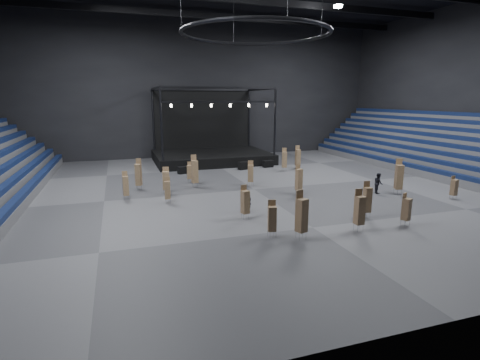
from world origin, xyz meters
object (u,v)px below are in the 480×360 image
object	(u,v)px
stage	(210,150)
chair_stack_5	(399,176)
chair_stack_2	(298,157)
chair_stack_13	(284,159)
chair_stack_3	(299,179)
flight_case_left	(183,170)
chair_stack_12	(245,201)
chair_stack_7	(454,187)
chair_stack_16	(367,199)
chair_stack_8	(406,209)
man_center	(247,201)
chair_stack_9	(195,171)
chair_stack_11	(272,218)
chair_stack_17	(168,189)
chair_stack_15	(190,172)
flight_case_right	(268,164)
chair_stack_14	(251,173)
chair_stack_0	(359,210)
chair_stack_1	(126,185)
chair_stack_10	(166,180)
flight_case_mid	(244,166)
chair_stack_6	(138,174)
crew_member	(378,183)

from	to	relation	value
stage	chair_stack_5	xyz separation A→B (m)	(10.83, -21.57, 0.08)
chair_stack_2	chair_stack_13	world-z (taller)	chair_stack_2
chair_stack_2	chair_stack_3	xyz separation A→B (m)	(-5.16, -10.42, -0.05)
flight_case_left	chair_stack_12	xyz separation A→B (m)	(1.30, -16.59, 0.81)
chair_stack_7	chair_stack_16	bearing A→B (deg)	-175.67
chair_stack_8	chair_stack_13	size ratio (longest dim) A/B	0.82
chair_stack_12	man_center	bearing A→B (deg)	51.51
chair_stack_8	chair_stack_9	distance (m)	17.84
chair_stack_11	man_center	xyz separation A→B (m)	(0.30, 5.15, -0.34)
chair_stack_17	chair_stack_5	bearing A→B (deg)	-0.45
chair_stack_12	chair_stack_15	xyz separation A→B (m)	(-1.43, 12.00, -0.13)
flight_case_right	chair_stack_14	world-z (taller)	chair_stack_14
flight_case_left	chair_stack_0	size ratio (longest dim) A/B	0.45
chair_stack_12	chair_stack_16	xyz separation A→B (m)	(7.88, -2.23, 0.07)
chair_stack_1	chair_stack_10	world-z (taller)	chair_stack_10
chair_stack_2	chair_stack_8	distance (m)	19.76
flight_case_left	flight_case_mid	world-z (taller)	flight_case_mid
chair_stack_11	chair_stack_6	bearing A→B (deg)	129.71
chair_stack_6	chair_stack_12	size ratio (longest dim) A/B	1.20
chair_stack_6	crew_member	size ratio (longest dim) A/B	1.59
chair_stack_11	crew_member	distance (m)	14.26
chair_stack_3	chair_stack_10	size ratio (longest dim) A/B	1.13
chair_stack_8	chair_stack_10	size ratio (longest dim) A/B	0.91
chair_stack_3	crew_member	xyz separation A→B (m)	(6.60, -1.69, -0.45)
flight_case_left	chair_stack_2	bearing A→B (deg)	-6.37
stage	chair_stack_9	xyz separation A→B (m)	(-4.80, -13.80, 0.04)
chair_stack_11	chair_stack_17	bearing A→B (deg)	132.48
flight_case_left	flight_case_mid	size ratio (longest dim) A/B	0.88
chair_stack_3	chair_stack_10	distance (m)	11.04
flight_case_left	man_center	xyz separation A→B (m)	(1.97, -15.11, 0.43)
chair_stack_2	chair_stack_12	distance (m)	19.03
chair_stack_12	crew_member	distance (m)	13.31
chair_stack_2	chair_stack_12	world-z (taller)	chair_stack_2
chair_stack_5	chair_stack_17	world-z (taller)	chair_stack_5
chair_stack_8	chair_stack_0	bearing A→B (deg)	154.11
flight_case_right	chair_stack_6	bearing A→B (deg)	-155.94
chair_stack_3	flight_case_mid	bearing A→B (deg)	83.69
flight_case_right	chair_stack_11	size ratio (longest dim) A/B	0.54
chair_stack_3	chair_stack_8	distance (m)	9.62
man_center	chair_stack_6	bearing A→B (deg)	-51.32
chair_stack_1	chair_stack_15	bearing A→B (deg)	33.49
flight_case_right	chair_stack_15	world-z (taller)	chair_stack_15
flight_case_left	chair_stack_1	bearing A→B (deg)	-123.66
chair_stack_1	chair_stack_16	distance (m)	18.08
chair_stack_1	chair_stack_9	world-z (taller)	chair_stack_9
chair_stack_5	chair_stack_15	world-z (taller)	chair_stack_5
chair_stack_2	chair_stack_5	bearing A→B (deg)	-74.49
flight_case_right	chair_stack_9	world-z (taller)	chair_stack_9
stage	crew_member	distance (m)	22.81
flight_case_right	man_center	size ratio (longest dim) A/B	0.73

